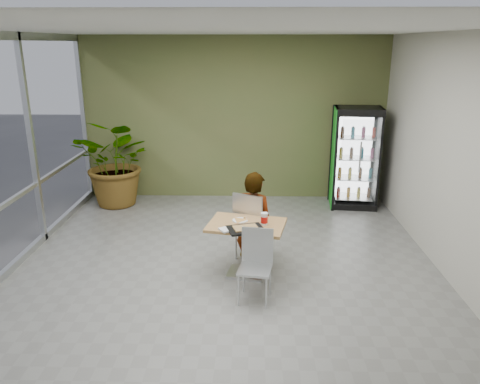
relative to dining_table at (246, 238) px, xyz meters
The scene contains 12 objects.
ground 0.61m from the dining_table, behind, with size 7.00×7.00×0.00m, color slate.
room_envelope 1.10m from the dining_table, behind, with size 6.00×7.00×3.20m, color beige, non-canonical shape.
dining_table is the anchor object (origin of this frame).
chair_far 0.49m from the dining_table, 83.30° to the left, with size 0.61×0.61×1.03m.
chair_near 0.60m from the dining_table, 77.83° to the right, with size 0.46×0.46×0.89m.
seated_woman 0.54m from the dining_table, 78.87° to the left, with size 0.60×0.39×1.62m, color black.
pizza_plate 0.27m from the dining_table, 129.96° to the left, with size 0.29×0.29×0.03m.
soda_cup 0.38m from the dining_table, ahead, with size 0.09×0.09×0.17m.
napkin_stack 0.41m from the dining_table, 136.87° to the right, with size 0.17×0.17×0.02m, color white.
cafeteria_tray 0.33m from the dining_table, 91.84° to the right, with size 0.46×0.33×0.03m, color black.
beverage_fridge 3.60m from the dining_table, 55.00° to the left, with size 0.94×0.75×1.92m.
potted_plant 3.82m from the dining_table, 131.01° to the left, with size 1.54×1.33×1.71m, color #2B6B30.
Camera 1 is at (0.34, -5.76, 3.04)m, focal length 35.00 mm.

